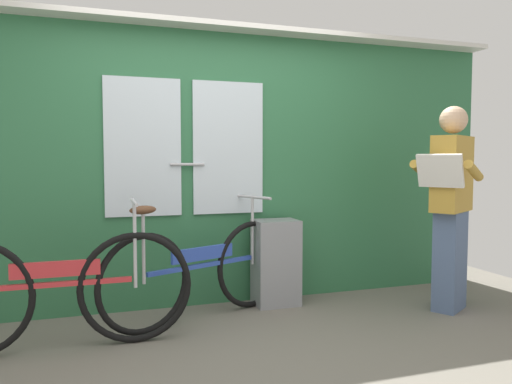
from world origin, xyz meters
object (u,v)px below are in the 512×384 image
at_px(bicycle_near_door, 202,270).
at_px(passenger_reading_newspaper, 451,203).
at_px(trash_bin_by_wall, 276,262).
at_px(bicycle_leaning_behind, 55,290).

distance_m(bicycle_near_door, passenger_reading_newspaper, 2.05).
bearing_deg(bicycle_near_door, passenger_reading_newspaper, -33.94).
height_order(bicycle_near_door, trash_bin_by_wall, bicycle_near_door).
distance_m(bicycle_near_door, bicycle_leaning_behind, 1.06).
xyz_separation_m(bicycle_leaning_behind, passenger_reading_newspaper, (2.97, -0.06, 0.48)).
bearing_deg(passenger_reading_newspaper, bicycle_leaning_behind, -33.14).
bearing_deg(trash_bin_by_wall, passenger_reading_newspaper, -24.30).
xyz_separation_m(bicycle_near_door, passenger_reading_newspaper, (1.96, -0.38, 0.49)).
relative_size(bicycle_near_door, passenger_reading_newspaper, 0.97).
distance_m(bicycle_leaning_behind, passenger_reading_newspaper, 3.01).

